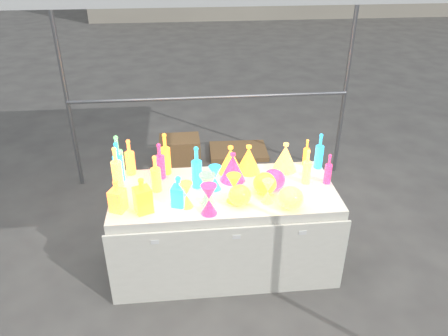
{
  "coord_description": "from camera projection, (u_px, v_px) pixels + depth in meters",
  "views": [
    {
      "loc": [
        -0.3,
        -2.97,
        2.62
      ],
      "look_at": [
        0.0,
        0.0,
        0.95
      ],
      "focal_mm": 35.0,
      "sensor_mm": 36.0,
      "label": 1
    }
  ],
  "objects": [
    {
      "name": "bottle_4",
      "position": [
        116.0,
        167.0,
        3.48
      ],
      "size": [
        0.11,
        0.11,
        0.36
      ],
      "primitive_type": null,
      "rotation": [
        0.0,
        0.0,
        0.39
      ],
      "color": "#147E66",
      "rests_on": "display_table"
    },
    {
      "name": "ground",
      "position": [
        224.0,
        261.0,
        3.89
      ],
      "size": [
        80.0,
        80.0,
        0.0
      ],
      "primitive_type": "plane",
      "color": "slate",
      "rests_on": "ground"
    },
    {
      "name": "bottle_6",
      "position": [
        156.0,
        173.0,
        3.44
      ],
      "size": [
        0.1,
        0.1,
        0.32
      ],
      "primitive_type": null,
      "rotation": [
        0.0,
        0.0,
        -0.3
      ],
      "color": "#D01341",
      "rests_on": "display_table"
    },
    {
      "name": "globe_0",
      "position": [
        239.0,
        196.0,
        3.31
      ],
      "size": [
        0.23,
        0.23,
        0.14
      ],
      "primitive_type": null,
      "rotation": [
        0.0,
        0.0,
        0.35
      ],
      "color": "#D01341",
      "rests_on": "display_table"
    },
    {
      "name": "bottle_1",
      "position": [
        118.0,
        162.0,
        3.57
      ],
      "size": [
        0.1,
        0.1,
        0.35
      ],
      "primitive_type": null,
      "rotation": [
        0.0,
        0.0,
        -0.16
      ],
      "color": "#1A901D",
      "rests_on": "display_table"
    },
    {
      "name": "hourglass_2",
      "position": [
        268.0,
        191.0,
        3.32
      ],
      "size": [
        0.1,
        0.1,
        0.19
      ],
      "primitive_type": null,
      "rotation": [
        0.0,
        0.0,
        0.07
      ],
      "color": "#147E66",
      "rests_on": "display_table"
    },
    {
      "name": "bottle_0",
      "position": [
        130.0,
        157.0,
        3.67
      ],
      "size": [
        0.1,
        0.1,
        0.32
      ],
      "primitive_type": null,
      "rotation": [
        0.0,
        0.0,
        0.23
      ],
      "color": "#D01341",
      "rests_on": "display_table"
    },
    {
      "name": "hourglass_1",
      "position": [
        209.0,
        200.0,
        3.17
      ],
      "size": [
        0.15,
        0.15,
        0.24
      ],
      "primitive_type": null,
      "rotation": [
        0.0,
        0.0,
        0.32
      ],
      "color": "#1C44A4",
      "rests_on": "display_table"
    },
    {
      "name": "cardboard_box_closed",
      "position": [
        180.0,
        151.0,
        5.38
      ],
      "size": [
        0.49,
        0.36,
        0.35
      ],
      "primitive_type": "cube",
      "rotation": [
        0.0,
        0.0,
        0.02
      ],
      "color": "olive",
      "rests_on": "ground"
    },
    {
      "name": "display_table",
      "position": [
        224.0,
        228.0,
        3.7
      ],
      "size": [
        1.84,
        0.83,
        0.75
      ],
      "color": "white",
      "rests_on": "ground"
    },
    {
      "name": "bottle_5",
      "position": [
        118.0,
        157.0,
        3.6
      ],
      "size": [
        0.11,
        0.11,
        0.39
      ],
      "primitive_type": null,
      "rotation": [
        0.0,
        0.0,
        0.37
      ],
      "color": "#BD25B3",
      "rests_on": "display_table"
    },
    {
      "name": "lampshade_3",
      "position": [
        285.0,
        157.0,
        3.75
      ],
      "size": [
        0.26,
        0.26,
        0.25
      ],
      "primitive_type": null,
      "rotation": [
        0.0,
        0.0,
        -0.28
      ],
      "color": "#147E66",
      "rests_on": "display_table"
    },
    {
      "name": "hourglass_4",
      "position": [
        186.0,
        195.0,
        3.26
      ],
      "size": [
        0.11,
        0.11,
        0.2
      ],
      "primitive_type": null,
      "rotation": [
        0.0,
        0.0,
        -0.09
      ],
      "color": "#D01341",
      "rests_on": "display_table"
    },
    {
      "name": "globe_3",
      "position": [
        274.0,
        180.0,
        3.5
      ],
      "size": [
        0.22,
        0.22,
        0.15
      ],
      "primitive_type": null,
      "rotation": [
        0.0,
        0.0,
        -0.23
      ],
      "color": "#1C44A4",
      "rests_on": "display_table"
    },
    {
      "name": "lampshade_2",
      "position": [
        233.0,
        167.0,
        3.6
      ],
      "size": [
        0.24,
        0.24,
        0.25
      ],
      "primitive_type": null,
      "rotation": [
        0.0,
        0.0,
        -0.16
      ],
      "color": "#1C44A4",
      "rests_on": "display_table"
    },
    {
      "name": "decanter_1",
      "position": [
        142.0,
        195.0,
        3.19
      ],
      "size": [
        0.16,
        0.16,
        0.29
      ],
      "primitive_type": null,
      "rotation": [
        0.0,
        0.0,
        0.39
      ],
      "color": "yellow",
      "rests_on": "display_table"
    },
    {
      "name": "bottle_11",
      "position": [
        307.0,
        167.0,
        3.54
      ],
      "size": [
        0.09,
        0.09,
        0.31
      ],
      "primitive_type": null,
      "rotation": [
        0.0,
        0.0,
        0.41
      ],
      "color": "#147E66",
      "rests_on": "display_table"
    },
    {
      "name": "bottle_2",
      "position": [
        165.0,
        154.0,
        3.67
      ],
      "size": [
        0.09,
        0.09,
        0.38
      ],
      "primitive_type": null,
      "rotation": [
        0.0,
        0.0,
        0.08
      ],
      "color": "yellow",
      "rests_on": "display_table"
    },
    {
      "name": "hourglass_3",
      "position": [
        208.0,
        189.0,
        3.29
      ],
      "size": [
        0.13,
        0.13,
        0.25
      ],
      "primitive_type": null,
      "rotation": [
        0.0,
        0.0,
        -0.06
      ],
      "color": "#BD25B3",
      "rests_on": "display_table"
    },
    {
      "name": "bottle_3",
      "position": [
        160.0,
        161.0,
        3.61
      ],
      "size": [
        0.09,
        0.09,
        0.32
      ],
      "primitive_type": null,
      "rotation": [
        0.0,
        0.0,
        0.14
      ],
      "color": "#1C44A4",
      "rests_on": "display_table"
    },
    {
      "name": "cardboard_box_flat",
      "position": [
        238.0,
        151.0,
        5.7
      ],
      "size": [
        0.75,
        0.55,
        0.06
      ],
      "primitive_type": "cube",
      "rotation": [
        0.0,
        0.0,
        -0.03
      ],
      "color": "olive",
      "rests_on": "ground"
    },
    {
      "name": "bottle_7",
      "position": [
        197.0,
        167.0,
        3.48
      ],
      "size": [
        0.09,
        0.09,
        0.36
      ],
      "primitive_type": null,
      "rotation": [
        0.0,
        0.0,
        -0.0
      ],
      "color": "#1A901D",
      "rests_on": "display_table"
    },
    {
      "name": "globe_2",
      "position": [
        265.0,
        184.0,
        3.45
      ],
      "size": [
        0.21,
        0.21,
        0.15
      ],
      "primitive_type": null,
      "rotation": [
        0.0,
        0.0,
        0.13
      ],
      "color": "yellow",
      "rests_on": "display_table"
    },
    {
      "name": "lampshade_1",
      "position": [
        249.0,
        159.0,
        3.72
      ],
      "size": [
        0.26,
        0.26,
        0.25
      ],
      "primitive_type": null,
      "rotation": [
        0.0,
        0.0,
        -0.31
      ],
      "color": "#CFED31",
      "rests_on": "display_table"
    },
    {
      "name": "decanter_0",
      "position": [
        117.0,
        195.0,
        3.2
      ],
      "size": [
        0.14,
        0.14,
        0.26
      ],
      "primitive_type": null,
      "rotation": [
        0.0,
        0.0,
        -0.41
      ],
      "color": "#D01341",
      "rests_on": "display_table"
    },
    {
      "name": "decanter_2",
      "position": [
        179.0,
        191.0,
        3.26
      ],
      "size": [
        0.13,
        0.13,
        0.25
      ],
      "primitive_type": null,
      "rotation": [
        0.0,
        0.0,
        -0.31
      ],
      "color": "#1A901D",
      "rests_on": "display_table"
    },
    {
      "name": "bottle_9",
      "position": [
        306.0,
        152.0,
        3.82
      ],
      "size": [
        0.07,
        0.07,
        0.25
      ],
      "primitive_type": null,
      "rotation": [
        0.0,
        0.0,
        0.2
      ],
      "color": "yellow",
      "rests_on": "display_table"
    },
    {
      "name": "hourglass_0",
      "position": [
        234.0,
        188.0,
        3.32
      ],
      "size": [
        0.12,
        0.12,
        0.23
      ],
      "primitive_type": null,
      "rotation": [
        0.0,
        0.0,
        0.01
      ],
      "color": "yellow",
      "rests_on": "display_table"
    },
    {
      "name": "bottle_8",
      "position": [
        320.0,
        151.0,
        3.76
      ],
      "size": [
        0.08,
        0.08,
        0.33
      ],
      "primitive_type": null,
      "rotation": [
        0.0,
        0.0,
        0.06
      ],
      "color": "#1A901D",
      "rests_on": "display_table"
    },
    {
      "name": "lampshade_0",
      "position": [
        230.0,
        159.0,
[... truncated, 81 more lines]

